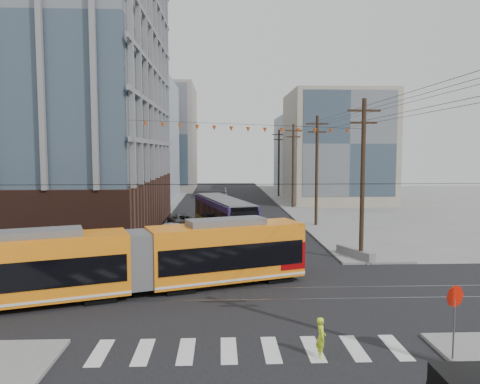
% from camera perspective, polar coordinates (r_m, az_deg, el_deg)
% --- Properties ---
extents(ground, '(160.00, 160.00, 0.00)m').
position_cam_1_polar(ground, '(21.42, 0.68, -15.51)').
color(ground, slate).
extents(bg_bldg_nw_near, '(18.00, 16.00, 18.00)m').
position_cam_1_polar(bg_bldg_nw_near, '(73.78, -14.99, 5.98)').
color(bg_bldg_nw_near, '#8C99A5').
rests_on(bg_bldg_nw_near, ground).
extents(bg_bldg_ne_near, '(14.00, 14.00, 16.00)m').
position_cam_1_polar(bg_bldg_ne_near, '(70.15, 11.70, 5.29)').
color(bg_bldg_ne_near, gray).
rests_on(bg_bldg_ne_near, ground).
extents(bg_bldg_nw_far, '(16.00, 18.00, 20.00)m').
position_cam_1_polar(bg_bldg_nw_far, '(92.96, -10.50, 6.44)').
color(bg_bldg_nw_far, gray).
rests_on(bg_bldg_nw_far, ground).
extents(bg_bldg_ne_far, '(16.00, 16.00, 14.00)m').
position_cam_1_polar(bg_bldg_ne_far, '(90.08, 9.81, 4.59)').
color(bg_bldg_ne_far, '#8C99A5').
rests_on(bg_bldg_ne_far, ground).
extents(utility_pole_far, '(0.30, 0.30, 11.00)m').
position_cam_1_polar(utility_pole_far, '(76.66, 4.75, 3.47)').
color(utility_pole_far, black).
rests_on(utility_pole_far, ground).
extents(streetcar, '(18.38, 8.73, 3.58)m').
position_cam_1_polar(streetcar, '(25.34, -12.29, -8.15)').
color(streetcar, orange).
rests_on(streetcar, ground).
extents(city_bus, '(5.65, 12.42, 3.44)m').
position_cam_1_polar(city_bus, '(41.38, -2.01, -3.04)').
color(city_bus, '#2B1D4F').
rests_on(city_bus, ground).
extents(parked_car_silver, '(2.74, 4.49, 1.40)m').
position_cam_1_polar(parked_car_silver, '(32.97, -9.36, -6.98)').
color(parked_car_silver, '#BCBCBC').
rests_on(parked_car_silver, ground).
extents(parked_car_white, '(3.39, 5.17, 1.39)m').
position_cam_1_polar(parked_car_white, '(40.76, -8.20, -4.67)').
color(parked_car_white, silver).
rests_on(parked_car_white, ground).
extents(parked_car_grey, '(3.46, 5.27, 1.35)m').
position_cam_1_polar(parked_car_grey, '(47.01, -7.19, -3.40)').
color(parked_car_grey, '#525357').
rests_on(parked_car_grey, ground).
extents(pedestrian, '(0.38, 0.56, 1.49)m').
position_cam_1_polar(pedestrian, '(18.04, 9.85, -17.06)').
color(pedestrian, '#C7EC27').
rests_on(pedestrian, ground).
extents(stop_sign, '(1.05, 1.05, 2.64)m').
position_cam_1_polar(stop_sign, '(18.75, 24.62, -14.72)').
color(stop_sign, '#C10F00').
rests_on(stop_sign, ground).
extents(jersey_barrier, '(2.12, 3.67, 0.73)m').
position_cam_1_polar(jersey_barrier, '(33.87, 13.84, -7.32)').
color(jersey_barrier, slate).
rests_on(jersey_barrier, ground).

